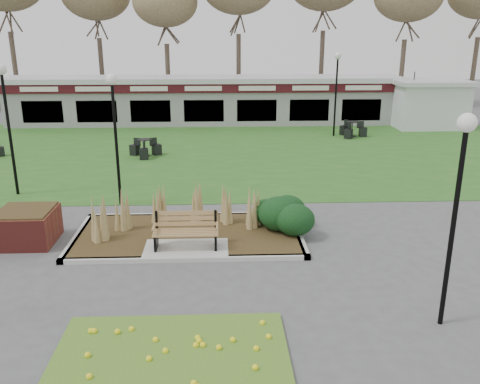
{
  "coord_description": "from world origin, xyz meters",
  "views": [
    {
      "loc": [
        0.91,
        -12.2,
        5.56
      ],
      "look_at": [
        1.5,
        2.0,
        1.06
      ],
      "focal_mm": 38.0,
      "sensor_mm": 36.0,
      "label": 1
    }
  ],
  "objects_px": {
    "brick_planter": "(27,226)",
    "lamp_post_mid_right": "(114,111)",
    "food_pavilion": "(204,100)",
    "lamp_post_far_right": "(337,76)",
    "bistro_set_c": "(145,151)",
    "car_silver": "(23,98)",
    "patio_umbrella": "(412,104)",
    "bistro_set_d": "(352,132)",
    "lamp_post_mid_left": "(5,101)",
    "park_bench": "(186,230)",
    "service_hut": "(428,103)",
    "lamp_post_near_right": "(460,176)"
  },
  "relations": [
    {
      "from": "service_hut",
      "to": "patio_umbrella",
      "type": "relative_size",
      "value": 1.89
    },
    {
      "from": "food_pavilion",
      "to": "brick_planter",
      "type": "bearing_deg",
      "value": -103.06
    },
    {
      "from": "food_pavilion",
      "to": "lamp_post_near_right",
      "type": "bearing_deg",
      "value": -77.34
    },
    {
      "from": "patio_umbrella",
      "to": "bistro_set_d",
      "type": "bearing_deg",
      "value": -146.8
    },
    {
      "from": "food_pavilion",
      "to": "lamp_post_mid_right",
      "type": "distance_m",
      "value": 16.14
    },
    {
      "from": "service_hut",
      "to": "lamp_post_far_right",
      "type": "xyz_separation_m",
      "value": [
        -6.22,
        -2.54,
        1.85
      ]
    },
    {
      "from": "lamp_post_mid_left",
      "to": "patio_umbrella",
      "type": "relative_size",
      "value": 1.96
    },
    {
      "from": "bistro_set_d",
      "to": "lamp_post_mid_left",
      "type": "bearing_deg",
      "value": -145.94
    },
    {
      "from": "food_pavilion",
      "to": "service_hut",
      "type": "xyz_separation_m",
      "value": [
        13.5,
        -1.96,
        -0.03
      ]
    },
    {
      "from": "brick_planter",
      "to": "service_hut",
      "type": "relative_size",
      "value": 0.34
    },
    {
      "from": "lamp_post_mid_left",
      "to": "patio_umbrella",
      "type": "distance_m",
      "value": 22.72
    },
    {
      "from": "brick_planter",
      "to": "lamp_post_mid_right",
      "type": "xyz_separation_m",
      "value": [
        1.97,
        3.1,
        2.67
      ]
    },
    {
      "from": "patio_umbrella",
      "to": "food_pavilion",
      "type": "bearing_deg",
      "value": 171.07
    },
    {
      "from": "food_pavilion",
      "to": "lamp_post_mid_right",
      "type": "xyz_separation_m",
      "value": [
        -2.43,
        -15.86,
        1.67
      ]
    },
    {
      "from": "lamp_post_mid_right",
      "to": "patio_umbrella",
      "type": "relative_size",
      "value": 1.85
    },
    {
      "from": "car_silver",
      "to": "lamp_post_mid_left",
      "type": "bearing_deg",
      "value": -164.81
    },
    {
      "from": "bistro_set_c",
      "to": "bistro_set_d",
      "type": "xyz_separation_m",
      "value": [
        10.77,
        4.21,
        0.01
      ]
    },
    {
      "from": "lamp_post_mid_left",
      "to": "bistro_set_c",
      "type": "bearing_deg",
      "value": 56.15
    },
    {
      "from": "brick_planter",
      "to": "park_bench",
      "type": "bearing_deg",
      "value": -9.69
    },
    {
      "from": "park_bench",
      "to": "food_pavilion",
      "type": "xyz_separation_m",
      "value": [
        0.0,
        19.71,
        0.89
      ]
    },
    {
      "from": "park_bench",
      "to": "lamp_post_mid_right",
      "type": "height_order",
      "value": "lamp_post_mid_right"
    },
    {
      "from": "food_pavilion",
      "to": "lamp_post_near_right",
      "type": "distance_m",
      "value": 24.1
    },
    {
      "from": "park_bench",
      "to": "lamp_post_mid_left",
      "type": "distance_m",
      "value": 8.58
    },
    {
      "from": "lamp_post_mid_left",
      "to": "lamp_post_far_right",
      "type": "bearing_deg",
      "value": 36.57
    },
    {
      "from": "car_silver",
      "to": "bistro_set_c",
      "type": "bearing_deg",
      "value": -148.79
    },
    {
      "from": "bistro_set_c",
      "to": "bistro_set_d",
      "type": "bearing_deg",
      "value": 21.35
    },
    {
      "from": "bistro_set_c",
      "to": "food_pavilion",
      "type": "bearing_deg",
      "value": 74.17
    },
    {
      "from": "bistro_set_c",
      "to": "lamp_post_far_right",
      "type": "bearing_deg",
      "value": 24.44
    },
    {
      "from": "lamp_post_mid_right",
      "to": "bistro_set_d",
      "type": "height_order",
      "value": "lamp_post_mid_right"
    },
    {
      "from": "bistro_set_c",
      "to": "bistro_set_d",
      "type": "height_order",
      "value": "bistro_set_d"
    },
    {
      "from": "patio_umbrella",
      "to": "car_silver",
      "type": "xyz_separation_m",
      "value": [
        -26.29,
        9.0,
        -0.59
      ]
    },
    {
      "from": "service_hut",
      "to": "bistro_set_d",
      "type": "bearing_deg",
      "value": -152.11
    },
    {
      "from": "patio_umbrella",
      "to": "park_bench",
      "type": "bearing_deg",
      "value": -125.13
    },
    {
      "from": "service_hut",
      "to": "patio_umbrella",
      "type": "height_order",
      "value": "service_hut"
    },
    {
      "from": "food_pavilion",
      "to": "bistro_set_d",
      "type": "relative_size",
      "value": 15.55
    },
    {
      "from": "brick_planter",
      "to": "patio_umbrella",
      "type": "bearing_deg",
      "value": 45.18
    },
    {
      "from": "lamp_post_mid_left",
      "to": "bistro_set_d",
      "type": "height_order",
      "value": "lamp_post_mid_left"
    },
    {
      "from": "lamp_post_mid_left",
      "to": "brick_planter",
      "type": "bearing_deg",
      "value": -66.45
    },
    {
      "from": "lamp_post_mid_right",
      "to": "bistro_set_d",
      "type": "xyz_separation_m",
      "value": [
        10.66,
        11.11,
        -2.85
      ]
    },
    {
      "from": "lamp_post_far_right",
      "to": "patio_umbrella",
      "type": "relative_size",
      "value": 1.94
    },
    {
      "from": "brick_planter",
      "to": "food_pavilion",
      "type": "xyz_separation_m",
      "value": [
        4.4,
        18.96,
        1.0
      ]
    },
    {
      "from": "lamp_post_mid_right",
      "to": "lamp_post_far_right",
      "type": "height_order",
      "value": "lamp_post_far_right"
    },
    {
      "from": "brick_planter",
      "to": "lamp_post_mid_right",
      "type": "distance_m",
      "value": 4.54
    },
    {
      "from": "park_bench",
      "to": "bistro_set_d",
      "type": "bearing_deg",
      "value": 61.19
    },
    {
      "from": "food_pavilion",
      "to": "patio_umbrella",
      "type": "distance_m",
      "value": 12.65
    },
    {
      "from": "food_pavilion",
      "to": "lamp_post_far_right",
      "type": "bearing_deg",
      "value": -31.75
    },
    {
      "from": "brick_planter",
      "to": "lamp_post_far_right",
      "type": "relative_size",
      "value": 0.33
    },
    {
      "from": "lamp_post_mid_left",
      "to": "bistro_set_c",
      "type": "relative_size",
      "value": 3.01
    },
    {
      "from": "food_pavilion",
      "to": "patio_umbrella",
      "type": "bearing_deg",
      "value": -8.93
    },
    {
      "from": "lamp_post_mid_right",
      "to": "bistro_set_c",
      "type": "distance_m",
      "value": 7.47
    }
  ]
}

